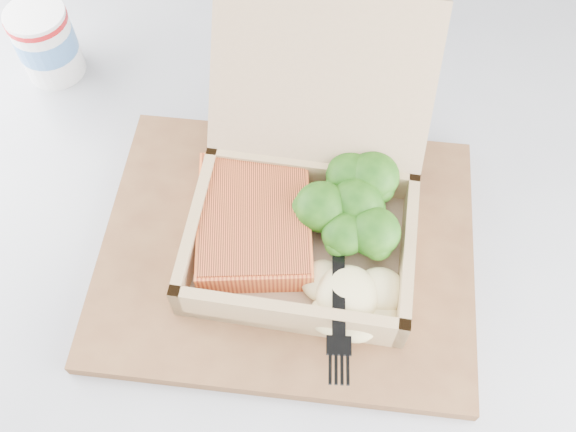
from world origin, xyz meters
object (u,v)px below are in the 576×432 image
at_px(serving_tray, 287,249).
at_px(paper_cup, 45,41).
at_px(cafe_table, 273,341).
at_px(takeout_container, 307,192).

bearing_deg(serving_tray, paper_cup, 160.56).
relative_size(cafe_table, serving_tray, 3.10).
height_order(cafe_table, takeout_container, takeout_container).
bearing_deg(serving_tray, cafe_table, -109.87).
distance_m(serving_tray, paper_cup, 0.36).
bearing_deg(paper_cup, takeout_container, -13.45).
bearing_deg(takeout_container, paper_cup, 153.06).
distance_m(takeout_container, paper_cup, 0.35).
bearing_deg(cafe_table, serving_tray, 70.13).
xyz_separation_m(cafe_table, serving_tray, (0.01, 0.02, 0.20)).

